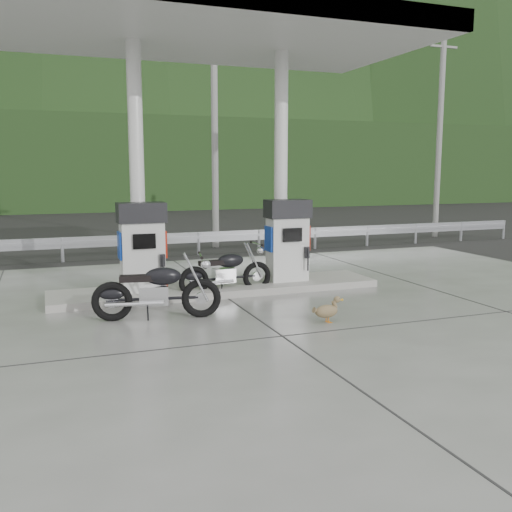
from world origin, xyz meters
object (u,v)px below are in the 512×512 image
object	(u,v)px
motorcycle_right	(226,272)
duck	(326,312)
motorcycle_left	(157,291)
gas_pump_left	(142,247)
gas_pump_right	(287,240)

from	to	relation	value
motorcycle_right	duck	bearing A→B (deg)	-75.84
motorcycle_left	motorcycle_right	world-z (taller)	motorcycle_left
gas_pump_left	motorcycle_right	xyz separation A→B (m)	(1.70, -0.22, -0.59)
duck	motorcycle_left	bearing A→B (deg)	151.36
gas_pump_right	motorcycle_left	bearing A→B (deg)	-151.51
gas_pump_left	motorcycle_left	bearing A→B (deg)	-91.52
gas_pump_left	motorcycle_left	size ratio (longest dim) A/B	0.86
gas_pump_right	duck	distance (m)	3.18
gas_pump_right	motorcycle_right	size ratio (longest dim) A/B	0.93
gas_pump_left	gas_pump_right	xyz separation A→B (m)	(3.20, 0.00, 0.00)
gas_pump_left	duck	bearing A→B (deg)	-48.82
motorcycle_left	motorcycle_right	bearing A→B (deg)	52.10
motorcycle_right	motorcycle_left	bearing A→B (deg)	-142.79
gas_pump_left	motorcycle_right	bearing A→B (deg)	-7.28
duck	motorcycle_right	bearing A→B (deg)	104.68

